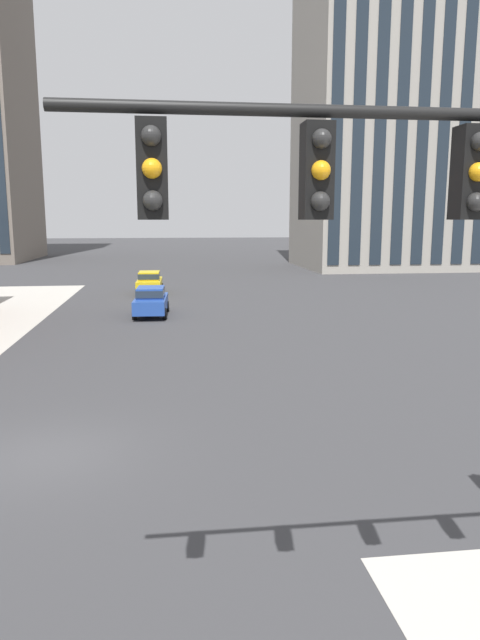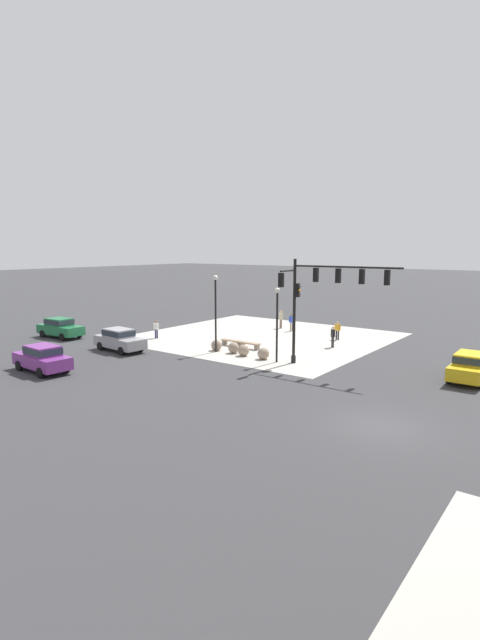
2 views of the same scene
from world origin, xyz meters
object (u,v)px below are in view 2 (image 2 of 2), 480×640
object	(u,v)px
bollard_sphere_curb_d	(216,345)
car_main_southbound_far	(42,357)
pedestrian_by_lamp	(281,318)
car_main_southbound_near	(60,327)
pedestrian_at_curb	(338,329)
bollard_sphere_curb_c	(234,348)
car_main_northbound_near	(120,339)
pedestrian_near_bench	(156,328)
street_lamp_mid_sidewalk	(216,305)
bench_near_signal	(250,345)
pedestrian_with_bag	(333,335)
bollard_sphere_curb_b	(244,350)
bollard_sphere_curb_a	(263,354)
bench_mid_block	(232,342)
traffic_signal_main	(318,292)
car_cross_westbound	(470,366)
pedestrian_walking_east	(292,321)
street_lamp_corner_near	(277,316)

from	to	relation	value
bollard_sphere_curb_d	car_main_southbound_far	world-z (taller)	car_main_southbound_far
pedestrian_by_lamp	car_main_southbound_near	bearing A→B (deg)	50.53
pedestrian_at_curb	car_main_southbound_far	size ratio (longest dim) A/B	0.35
bollard_sphere_curb_c	car_main_northbound_near	distance (m)	8.65
pedestrian_near_bench	car_main_southbound_far	distance (m)	12.37
street_lamp_mid_sidewalk	car_main_southbound_near	distance (m)	15.17
bench_near_signal	street_lamp_mid_sidewalk	size ratio (longest dim) A/B	0.32
pedestrian_with_bag	street_lamp_mid_sidewalk	xyz separation A→B (m)	(6.24, 6.72, 2.60)
bollard_sphere_curb_b	car_main_northbound_near	bearing A→B (deg)	26.22
bollard_sphere_curb_a	bench_near_signal	size ratio (longest dim) A/B	0.46
car_main_southbound_far	bench_mid_block	bearing A→B (deg)	-108.89
traffic_signal_main	bollard_sphere_curb_c	distance (m)	8.17
bollard_sphere_curb_b	car_cross_westbound	xyz separation A→B (m)	(-14.43, -2.63, 0.50)
car_main_southbound_near	car_main_southbound_far	size ratio (longest dim) A/B	0.99
bollard_sphere_curb_b	traffic_signal_main	bearing A→B (deg)	-178.13
bollard_sphere_curb_c	bench_near_signal	world-z (taller)	bollard_sphere_curb_c
bollard_sphere_curb_a	bollard_sphere_curb_b	distance (m)	1.73
pedestrian_walking_east	pedestrian_by_lamp	distance (m)	1.79
pedestrian_by_lamp	car_main_southbound_far	world-z (taller)	pedestrian_by_lamp
bench_mid_block	street_lamp_mid_sidewalk	bearing A→B (deg)	100.17
car_main_northbound_near	street_lamp_mid_sidewalk	bearing A→B (deg)	-146.33
pedestrian_near_bench	pedestrian_walking_east	world-z (taller)	pedestrian_walking_east
pedestrian_by_lamp	street_lamp_mid_sidewalk	xyz separation A→B (m)	(-1.75, 11.94, 2.55)
car_cross_westbound	bench_mid_block	bearing A→B (deg)	1.00
bollard_sphere_curb_a	street_lamp_corner_near	xyz separation A→B (m)	(-1.19, 0.15, 2.79)
pedestrian_by_lamp	street_lamp_mid_sidewalk	distance (m)	12.34
bollard_sphere_curb_b	car_cross_westbound	size ratio (longest dim) A/B	0.19
pedestrian_by_lamp	street_lamp_corner_near	distance (m)	14.09
pedestrian_near_bench	car_main_northbound_near	xyz separation A→B (m)	(-1.54, 5.21, 0.04)
traffic_signal_main	bollard_sphere_curb_c	size ratio (longest dim) A/B	8.76
bollard_sphere_curb_a	car_cross_westbound	xyz separation A→B (m)	(-12.71, -2.65, 0.50)
bollard_sphere_curb_b	car_main_northbound_near	xyz separation A→B (m)	(8.50, 4.18, 0.50)
bench_mid_block	street_lamp_corner_near	bearing A→B (deg)	156.71
pedestrian_by_lamp	car_cross_westbound	xyz separation A→B (m)	(-18.63, 9.16, -0.09)
bollard_sphere_curb_b	bench_near_signal	world-z (taller)	bollard_sphere_curb_b
bench_near_signal	pedestrian_by_lamp	distance (m)	10.03
bench_mid_block	street_lamp_mid_sidewalk	size ratio (longest dim) A/B	0.31
bench_mid_block	pedestrian_with_bag	xyz separation A→B (m)	(-6.69, -4.24, 0.63)
bollard_sphere_curb_d	pedestrian_with_bag	size ratio (longest dim) A/B	0.50
bench_mid_block	car_main_southbound_near	size ratio (longest dim) A/B	0.40
pedestrian_at_curb	pedestrian_by_lamp	xyz separation A→B (m)	(6.93, -2.15, 0.12)
pedestrian_walking_east	traffic_signal_main	bearing A→B (deg)	127.27
traffic_signal_main	car_cross_westbound	world-z (taller)	traffic_signal_main
bench_near_signal	car_cross_westbound	world-z (taller)	car_cross_westbound
traffic_signal_main	pedestrian_at_curb	distance (m)	10.69
car_main_northbound_near	car_main_southbound_near	xyz separation A→B (m)	(8.46, -0.48, 0.00)
bench_near_signal	bench_mid_block	world-z (taller)	same
traffic_signal_main	street_lamp_corner_near	size ratio (longest dim) A/B	1.43
traffic_signal_main	pedestrian_at_curb	xyz separation A→B (m)	(2.97, -9.45, -4.02)
car_main_southbound_far	pedestrian_with_bag	bearing A→B (deg)	-122.58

